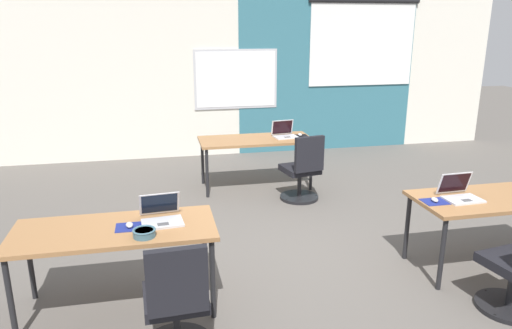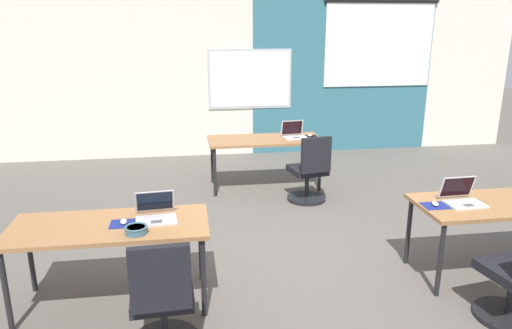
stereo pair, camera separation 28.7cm
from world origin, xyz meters
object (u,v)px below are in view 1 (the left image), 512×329
desk_far_center (256,143)px  chair_far_right (302,174)px  snack_bowl (144,232)px  desk_near_right (497,202)px  chair_near_left_inner (177,309)px  laptop_far_right (285,133)px  mouse_far_right (300,135)px  laptop_near_left_inner (161,216)px  laptop_near_right_inner (460,193)px  mouse_near_left_inner (129,225)px  mouse_near_right_inner (435,200)px  desk_near_left (115,235)px

desk_far_center → chair_far_right: 0.89m
desk_far_center → snack_bowl: 3.37m
desk_near_right → chair_near_left_inner: bearing=-167.1°
laptop_far_right → snack_bowl: bearing=-130.4°
mouse_far_right → laptop_near_left_inner: bearing=-126.4°
laptop_far_right → chair_far_right: bearing=-93.3°
laptop_near_right_inner → desk_near_right: bearing=-5.9°
mouse_near_left_inner → mouse_near_right_inner: same height
mouse_near_left_inner → chair_near_left_inner: (0.32, -0.69, -0.36)m
chair_near_left_inner → chair_far_right: (1.80, 2.82, 0.00)m
desk_near_right → desk_far_center: bearing=122.0°
desk_near_right → mouse_far_right: mouse_far_right is taller
desk_near_right → snack_bowl: size_ratio=9.01×
mouse_near_right_inner → laptop_far_right: 2.90m
desk_near_left → chair_near_left_inner: (0.44, -0.70, -0.28)m
desk_near_left → mouse_near_left_inner: (0.12, -0.01, 0.08)m
desk_far_center → laptop_near_right_inner: laptop_near_right_inner is taller
mouse_near_right_inner → laptop_far_right: laptop_far_right is taller
chair_far_right → mouse_far_right: bearing=-114.5°
desk_far_center → laptop_near_right_inner: 3.09m
mouse_near_right_inner → mouse_far_right: size_ratio=1.03×
laptop_near_right_inner → mouse_near_right_inner: laptop_near_right_inner is taller
mouse_far_right → chair_far_right: (-0.18, -0.72, -0.36)m
laptop_near_right_inner → laptop_far_right: laptop_far_right is taller
desk_near_right → desk_far_center: size_ratio=1.00×
desk_near_right → laptop_near_left_inner: 3.13m
mouse_near_right_inner → chair_far_right: size_ratio=0.12×
laptop_near_right_inner → mouse_far_right: 2.89m
desk_near_left → mouse_near_left_inner: bearing=-4.6°
mouse_near_left_inner → snack_bowl: bearing=-60.0°
laptop_far_right → chair_far_right: 0.81m
desk_near_right → desk_far_center: same height
chair_near_left_inner → desk_far_center: bearing=-113.4°
mouse_near_right_inner → laptop_far_right: size_ratio=0.30×
laptop_near_left_inner → desk_near_left: bearing=-176.2°
desk_far_center → laptop_near_right_inner: size_ratio=4.68×
snack_bowl → mouse_near_right_inner: bearing=4.6°
desk_near_right → mouse_far_right: (-1.08, 2.83, 0.08)m
mouse_far_right → snack_bowl: snack_bowl is taller
mouse_near_right_inner → desk_near_right: bearing=0.6°
laptop_near_left_inner → desk_near_right: bearing=-6.4°
desk_far_center → laptop_near_left_inner: (-1.38, -2.74, 0.11)m
chair_near_left_inner → laptop_near_right_inner: size_ratio=2.69×
desk_far_center → chair_far_right: chair_far_right is taller
laptop_far_right → mouse_far_right: laptop_far_right is taller
desk_near_right → laptop_near_right_inner: laptop_near_right_inner is taller
mouse_near_right_inner → chair_far_right: (-0.59, 2.12, -0.36)m
chair_near_left_inner → chair_far_right: 3.34m
laptop_far_right → mouse_far_right: (0.24, 0.01, -0.03)m
chair_far_right → desk_near_left: bearing=33.0°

